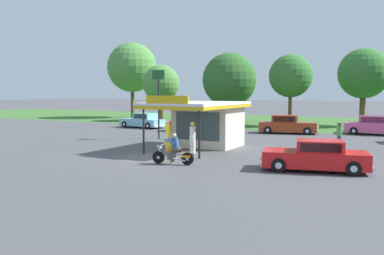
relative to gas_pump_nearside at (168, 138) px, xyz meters
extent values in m
plane|color=#4C4C51|center=(0.21, -1.67, -0.91)|extent=(300.00, 300.00, 0.00)
cube|color=#3D6B2D|center=(0.21, 28.33, -0.91)|extent=(120.00, 24.00, 0.01)
cube|color=beige|center=(0.85, 3.81, 0.51)|extent=(3.90, 3.24, 2.85)
cube|color=#384C56|center=(0.85, 2.20, 0.57)|extent=(3.12, 0.05, 1.82)
cube|color=silver|center=(0.85, 2.09, 2.01)|extent=(4.60, 7.17, 0.16)
cube|color=gold|center=(0.85, 2.09, 1.83)|extent=(4.60, 7.17, 0.18)
cube|color=gold|center=(0.85, -1.46, 2.31)|extent=(2.73, 0.08, 0.44)
cylinder|color=black|center=(2.70, -1.09, 0.51)|extent=(0.12, 0.12, 2.85)
cylinder|color=black|center=(-1.01, -1.09, 0.51)|extent=(0.12, 0.12, 2.85)
cube|color=slate|center=(0.00, 0.00, -0.86)|extent=(0.44, 0.44, 0.10)
cylinder|color=yellow|center=(0.00, 0.00, 0.00)|extent=(0.34, 0.34, 1.62)
cube|color=white|center=(0.00, -0.18, 0.08)|extent=(0.22, 0.02, 0.28)
sphere|color=white|center=(0.00, 0.00, 0.95)|extent=(0.26, 0.26, 0.26)
cube|color=slate|center=(1.69, 0.00, -0.86)|extent=(0.44, 0.44, 0.10)
cylinder|color=silver|center=(1.69, 0.00, -0.03)|extent=(0.34, 0.34, 1.56)
cube|color=white|center=(1.69, -0.18, 0.04)|extent=(0.22, 0.02, 0.28)
sphere|color=#EACC4C|center=(1.69, 0.00, 0.88)|extent=(0.26, 0.26, 0.26)
cylinder|color=black|center=(1.56, -3.42, -0.59)|extent=(0.65, 0.22, 0.64)
cylinder|color=silver|center=(1.56, -3.42, -0.59)|extent=(0.18, 0.15, 0.16)
cylinder|color=black|center=(3.09, -3.13, -0.59)|extent=(0.65, 0.22, 0.64)
cylinder|color=silver|center=(3.09, -3.13, -0.59)|extent=(0.18, 0.15, 0.16)
ellipsoid|color=orange|center=(2.23, -3.29, -0.13)|extent=(0.60, 0.34, 0.24)
cube|color=#59595E|center=(2.28, -3.28, -0.49)|extent=(0.48, 0.32, 0.36)
cube|color=black|center=(2.57, -3.23, -0.19)|extent=(0.52, 0.35, 0.10)
cylinder|color=silver|center=(1.66, -3.41, -0.31)|extent=(0.38, 0.14, 0.71)
cylinder|color=silver|center=(1.78, -3.38, 0.07)|extent=(0.17, 0.69, 0.04)
sphere|color=silver|center=(1.68, -3.40, -0.09)|extent=(0.16, 0.16, 0.16)
cube|color=orange|center=(3.04, -3.13, -0.47)|extent=(0.47, 0.26, 0.12)
cylinder|color=silver|center=(2.70, -3.35, -0.63)|extent=(0.71, 0.21, 0.18)
cube|color=brown|center=(2.50, -3.24, -0.13)|extent=(0.46, 0.41, 0.14)
cylinder|color=brown|center=(2.34, -3.44, -0.53)|extent=(0.16, 0.25, 0.56)
cylinder|color=brown|center=(2.28, -3.12, -0.53)|extent=(0.16, 0.25, 0.56)
cylinder|color=#2D4C8C|center=(2.46, -3.25, 0.18)|extent=(0.46, 0.39, 0.60)
sphere|color=beige|center=(2.40, -3.26, 0.56)|extent=(0.22, 0.22, 0.22)
cylinder|color=#2D4C8C|center=(2.27, -3.49, 0.27)|extent=(0.54, 0.19, 0.31)
cylinder|color=#2D4C8C|center=(2.19, -3.10, 0.27)|extent=(0.54, 0.19, 0.31)
cube|color=red|center=(8.99, -1.58, -0.36)|extent=(5.00, 2.91, 0.74)
cube|color=red|center=(9.19, -1.53, 0.27)|extent=(2.39, 2.07, 0.52)
cube|color=#283847|center=(8.21, -1.77, 0.27)|extent=(0.38, 1.40, 0.41)
cube|color=#283847|center=(9.38, -2.30, 0.27)|extent=(1.71, 0.45, 0.39)
cube|color=#283847|center=(9.00, -0.76, 0.27)|extent=(1.71, 0.45, 0.39)
cube|color=silver|center=(6.68, -2.15, -0.61)|extent=(0.53, 1.72, 0.18)
cube|color=silver|center=(11.30, -1.01, -0.61)|extent=(0.53, 1.72, 0.18)
sphere|color=white|center=(6.81, -2.72, -0.33)|extent=(0.18, 0.18, 0.18)
sphere|color=white|center=(6.53, -1.58, -0.33)|extent=(0.18, 0.18, 0.18)
cylinder|color=black|center=(7.64, -2.79, -0.58)|extent=(0.69, 0.35, 0.66)
cylinder|color=silver|center=(7.64, -2.79, -0.58)|extent=(0.34, 0.28, 0.30)
cylinder|color=black|center=(7.23, -1.13, -0.58)|extent=(0.69, 0.35, 0.66)
cylinder|color=silver|center=(7.23, -1.13, -0.58)|extent=(0.34, 0.28, 0.30)
cylinder|color=black|center=(10.74, -2.03, -0.58)|extent=(0.69, 0.35, 0.66)
cylinder|color=silver|center=(10.74, -2.03, -0.58)|extent=(0.34, 0.28, 0.30)
cylinder|color=black|center=(10.33, -0.36, -0.58)|extent=(0.69, 0.35, 0.66)
cylinder|color=silver|center=(10.33, -0.36, -0.58)|extent=(0.34, 0.28, 0.30)
cube|color=#7AC6D1|center=(-11.43, 13.35, -0.37)|extent=(4.95, 2.42, 0.72)
cube|color=#7AC6D1|center=(-10.96, 13.29, 0.29)|extent=(2.20, 1.85, 0.60)
cube|color=#283847|center=(-11.93, 13.42, 0.29)|extent=(0.22, 1.42, 0.48)
cube|color=#283847|center=(-11.06, 12.51, 0.29)|extent=(1.70, 0.25, 0.46)
cube|color=#283847|center=(-10.86, 14.07, 0.29)|extent=(1.70, 0.25, 0.46)
cube|color=silver|center=(-13.81, 13.66, -0.61)|extent=(0.34, 1.74, 0.18)
cube|color=silver|center=(-9.04, 13.05, -0.61)|extent=(0.34, 1.74, 0.18)
sphere|color=white|center=(-13.90, 13.08, -0.33)|extent=(0.18, 0.18, 0.18)
sphere|color=white|center=(-13.75, 14.24, -0.33)|extent=(0.18, 0.18, 0.18)
cylinder|color=black|center=(-13.14, 12.71, -0.58)|extent=(0.68, 0.28, 0.66)
cylinder|color=silver|center=(-13.14, 12.71, -0.58)|extent=(0.32, 0.26, 0.30)
cylinder|color=black|center=(-12.92, 14.40, -0.58)|extent=(0.68, 0.28, 0.66)
cylinder|color=silver|center=(-12.92, 14.40, -0.58)|extent=(0.32, 0.26, 0.30)
cylinder|color=black|center=(-9.93, 12.30, -0.58)|extent=(0.68, 0.28, 0.66)
cylinder|color=silver|center=(-9.93, 12.30, -0.58)|extent=(0.32, 0.26, 0.30)
cylinder|color=black|center=(-9.71, 13.99, -0.58)|extent=(0.68, 0.28, 0.66)
cylinder|color=silver|center=(-9.71, 13.99, -0.58)|extent=(0.32, 0.26, 0.30)
cube|color=#993819|center=(3.23, 14.77, -0.32)|extent=(5.15, 2.74, 0.82)
cube|color=#993819|center=(2.95, 14.71, 0.39)|extent=(2.42, 1.99, 0.61)
cube|color=#283847|center=(3.98, 14.92, 0.39)|extent=(0.32, 1.41, 0.48)
cube|color=#283847|center=(2.80, 15.49, 0.39)|extent=(1.79, 0.38, 0.46)
cube|color=#283847|center=(3.10, 13.94, 0.39)|extent=(1.79, 0.38, 0.46)
cube|color=silver|center=(5.66, 15.25, -0.61)|extent=(0.46, 1.73, 0.18)
cube|color=silver|center=(0.81, 14.29, -0.61)|extent=(0.46, 1.73, 0.18)
sphere|color=white|center=(5.55, 15.83, -0.28)|extent=(0.18, 0.18, 0.18)
sphere|color=white|center=(5.78, 14.68, -0.28)|extent=(0.18, 0.18, 0.18)
cylinder|color=black|center=(4.69, 15.93, -0.58)|extent=(0.69, 0.32, 0.66)
cylinder|color=silver|center=(4.69, 15.93, -0.58)|extent=(0.33, 0.27, 0.30)
cylinder|color=black|center=(5.03, 14.26, -0.58)|extent=(0.69, 0.32, 0.66)
cylinder|color=silver|center=(5.03, 14.26, -0.58)|extent=(0.33, 0.27, 0.30)
cylinder|color=black|center=(1.44, 15.28, -0.58)|extent=(0.69, 0.32, 0.66)
cylinder|color=silver|center=(1.44, 15.28, -0.58)|extent=(0.33, 0.27, 0.30)
cylinder|color=black|center=(1.77, 13.61, -0.58)|extent=(0.69, 0.32, 0.66)
cylinder|color=silver|center=(1.77, 13.61, -0.58)|extent=(0.33, 0.27, 0.30)
cube|color=red|center=(-4.99, 12.48, -0.37)|extent=(5.02, 2.88, 0.73)
cube|color=red|center=(-5.41, 12.37, 0.28)|extent=(2.26, 1.99, 0.55)
cube|color=#283847|center=(-4.49, 12.61, 0.28)|extent=(0.38, 1.35, 0.44)
cube|color=#283847|center=(-5.59, 13.12, 0.28)|extent=(1.60, 0.43, 0.42)
cube|color=#283847|center=(-5.22, 11.63, 0.28)|extent=(1.60, 0.43, 0.42)
cube|color=silver|center=(-2.67, 13.07, -0.61)|extent=(0.53, 1.66, 0.18)
cube|color=silver|center=(-7.31, 11.89, -0.61)|extent=(0.53, 1.66, 0.18)
sphere|color=white|center=(-2.80, 13.62, -0.33)|extent=(0.18, 0.18, 0.18)
sphere|color=white|center=(-2.52, 12.52, -0.33)|extent=(0.18, 0.18, 0.18)
cylinder|color=black|center=(-3.64, 13.68, -0.58)|extent=(0.69, 0.36, 0.66)
cylinder|color=silver|center=(-3.64, 13.68, -0.58)|extent=(0.34, 0.29, 0.30)
cylinder|color=black|center=(-3.23, 12.08, -0.58)|extent=(0.69, 0.36, 0.66)
cylinder|color=silver|center=(-3.23, 12.08, -0.58)|extent=(0.34, 0.29, 0.30)
cylinder|color=black|center=(-6.75, 12.88, -0.58)|extent=(0.69, 0.36, 0.66)
cylinder|color=silver|center=(-6.75, 12.88, -0.58)|extent=(0.34, 0.29, 0.30)
cylinder|color=black|center=(-6.34, 11.28, -0.58)|extent=(0.69, 0.36, 0.66)
cylinder|color=silver|center=(-6.34, 11.28, -0.58)|extent=(0.34, 0.29, 0.30)
cube|color=#E55993|center=(10.22, 17.18, -0.32)|extent=(5.12, 2.17, 0.82)
cube|color=#E55993|center=(10.01, 17.20, 0.40)|extent=(2.40, 1.77, 0.61)
cube|color=#283847|center=(10.06, 17.99, 0.40)|extent=(1.95, 0.16, 0.47)
cube|color=#283847|center=(9.96, 16.40, 0.40)|extent=(1.95, 0.16, 0.47)
cube|color=silver|center=(7.69, 17.35, -0.61)|extent=(0.23, 1.76, 0.18)
cylinder|color=black|center=(8.58, 18.15, -0.58)|extent=(0.67, 0.24, 0.66)
cylinder|color=silver|center=(8.58, 18.15, -0.58)|extent=(0.31, 0.24, 0.30)
cylinder|color=black|center=(8.47, 16.43, -0.58)|extent=(0.67, 0.24, 0.66)
cylinder|color=silver|center=(8.47, 16.43, -0.58)|extent=(0.31, 0.24, 0.30)
cylinder|color=#2D3351|center=(8.84, 6.24, -0.48)|extent=(0.26, 0.26, 0.86)
cylinder|color=#4C8C4C|center=(8.84, 6.24, 0.25)|extent=(0.34, 0.34, 0.61)
sphere|color=brown|center=(8.84, 6.24, 0.68)|extent=(0.23, 0.23, 0.23)
cylinder|color=black|center=(8.84, 6.24, 0.76)|extent=(0.37, 0.37, 0.02)
cylinder|color=brown|center=(-6.07, 23.26, 0.43)|extent=(0.44, 0.44, 2.68)
sphere|color=#2D6028|center=(-6.07, 23.26, 4.12)|extent=(6.27, 6.27, 6.27)
cylinder|color=brown|center=(-22.37, 26.44, 1.33)|extent=(0.52, 0.52, 4.47)
sphere|color=#4C893D|center=(-22.37, 26.44, 6.18)|extent=(6.97, 6.97, 6.97)
sphere|color=#4C893D|center=(-22.35, 27.40, 5.48)|extent=(4.82, 4.82, 4.82)
cylinder|color=brown|center=(8.08, 26.03, 0.89)|extent=(0.60, 0.60, 3.60)
sphere|color=#33702D|center=(8.08, 26.03, 4.67)|extent=(5.29, 5.29, 5.29)
sphere|color=#33702D|center=(7.75, 25.34, 4.14)|extent=(3.47, 3.47, 3.47)
cylinder|color=brown|center=(-15.24, 22.87, 0.58)|extent=(0.60, 0.60, 2.98)
sphere|color=#4C893D|center=(-15.24, 22.87, 3.80)|extent=(4.64, 4.64, 4.64)
sphere|color=#4C893D|center=(-16.14, 23.33, 3.34)|extent=(3.17, 3.17, 3.17)
cylinder|color=brown|center=(1.31, 22.39, 0.90)|extent=(0.37, 0.37, 3.62)
sphere|color=#33702D|center=(1.31, 22.39, 4.42)|extent=(4.55, 4.55, 4.55)
sphere|color=#33702D|center=(0.93, 22.63, 3.96)|extent=(2.62, 2.62, 2.62)
cylinder|color=black|center=(-4.43, 5.77, 1.39)|extent=(0.12, 0.12, 4.61)
cube|color=#195128|center=(-4.43, 5.77, 4.05)|extent=(1.10, 0.08, 0.70)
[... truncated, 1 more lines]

